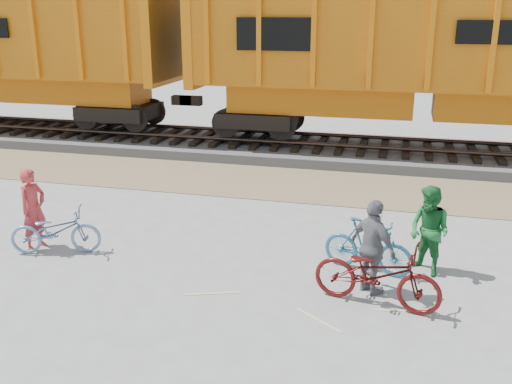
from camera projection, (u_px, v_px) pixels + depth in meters
ground at (283, 279)px, 9.72m from camera, size 120.00×120.00×0.00m
gravel_strip at (327, 187)px, 14.79m from camera, size 120.00×3.00×0.02m
ballast_bed at (342, 151)px, 17.97m from camera, size 120.00×4.00×0.30m
track at (342, 141)px, 17.88m from camera, size 120.00×2.60×0.24m
hopper_car_center at (427, 60)px, 16.54m from camera, size 14.00×3.13×4.65m
bicycle_blue at (56, 231)px, 10.66m from camera, size 1.76×1.08×0.88m
bicycle_teal at (368, 246)px, 9.87m from camera, size 1.65×0.83×0.96m
bicycle_maroon at (377, 274)px, 8.72m from camera, size 2.07×1.05×1.04m
person_solo at (33, 209)px, 10.76m from camera, size 0.48×0.64×1.59m
person_man at (429, 231)px, 9.73m from camera, size 0.96×0.95×1.56m
person_woman at (373, 248)px, 9.03m from camera, size 0.94×0.91×1.58m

